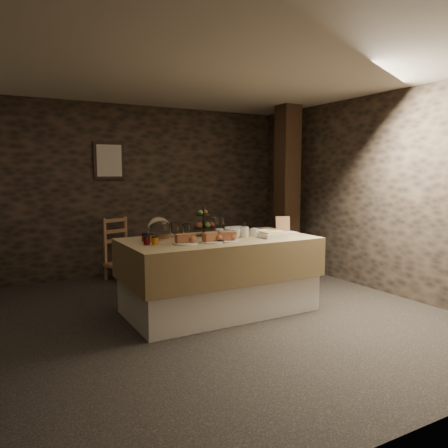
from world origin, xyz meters
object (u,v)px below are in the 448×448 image
buffet_table (219,269)px  fruit_stand (204,224)px  chair (122,252)px  timber_column (287,190)px

buffet_table → fruit_stand: fruit_stand is taller
chair → fruit_stand: bearing=-93.8°
chair → fruit_stand: fruit_stand is taller
timber_column → chair: bearing=161.7°
chair → fruit_stand: size_ratio=2.09×
timber_column → fruit_stand: timber_column is taller
timber_column → fruit_stand: 2.19m
buffet_table → chair: bearing=104.8°
buffet_table → fruit_stand: 0.56m
buffet_table → timber_column: timber_column is taller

